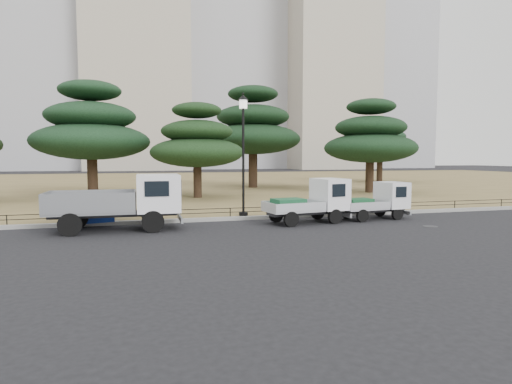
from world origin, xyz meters
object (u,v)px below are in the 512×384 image
object	(u,v)px
truck_kei_front	(312,201)
street_lamp	(243,135)
truck_large	(124,200)
truck_kei_rear	(377,201)
tarp_pile	(91,211)

from	to	relation	value
truck_kei_front	street_lamp	size ratio (longest dim) A/B	0.69
truck_large	truck_kei_front	world-z (taller)	truck_large
truck_kei_front	truck_kei_rear	distance (m)	3.33
truck_kei_rear	street_lamp	distance (m)	6.84
truck_kei_rear	truck_large	bearing A→B (deg)	174.43
truck_large	truck_kei_front	bearing A→B (deg)	-0.66
tarp_pile	truck_kei_rear	bearing A→B (deg)	-6.75
street_lamp	tarp_pile	world-z (taller)	street_lamp
tarp_pile	truck_kei_front	bearing A→B (deg)	-10.73
street_lamp	tarp_pile	bearing A→B (deg)	-179.27
tarp_pile	truck_large	bearing A→B (deg)	-49.63
truck_kei_rear	street_lamp	bearing A→B (deg)	159.07
tarp_pile	street_lamp	bearing A→B (deg)	0.73
truck_large	truck_kei_front	xyz separation A→B (m)	(7.79, -0.13, -0.25)
truck_kei_front	street_lamp	xyz separation A→B (m)	(-2.62, 1.82, 2.90)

